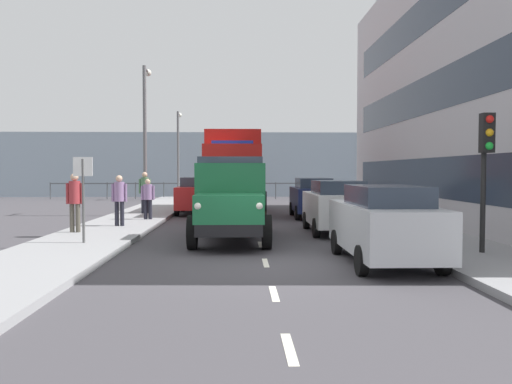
{
  "coord_description": "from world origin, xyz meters",
  "views": [
    {
      "loc": [
        0.56,
        11.5,
        2.05
      ],
      "look_at": [
        -0.11,
        -10.53,
        1.14
      ],
      "focal_mm": 36.82,
      "sensor_mm": 36.0,
      "label": 1
    }
  ],
  "objects_px": {
    "lamp_post_promenade": "(145,126)",
    "truck_vintage_green": "(230,201)",
    "traffic_light_near": "(486,152)",
    "pedestrian_couple_b": "(119,196)",
    "street_sign": "(83,184)",
    "lorry_cargo_red": "(233,170)",
    "car_red_oppositeside_0": "(197,195)",
    "pedestrian_in_dark_coat": "(148,196)",
    "car_silver_kerbside_near": "(384,223)",
    "pedestrian_near_railing": "(75,197)",
    "lamp_post_far": "(178,146)",
    "pedestrian_couple_a": "(145,189)",
    "car_white_kerbside_1": "(336,206)",
    "car_navy_kerbside_2": "(313,197)"
  },
  "relations": [
    {
      "from": "lamp_post_promenade",
      "to": "truck_vintage_green",
      "type": "bearing_deg",
      "value": 113.9
    },
    {
      "from": "traffic_light_near",
      "to": "pedestrian_couple_b",
      "type": "bearing_deg",
      "value": -32.51
    },
    {
      "from": "traffic_light_near",
      "to": "street_sign",
      "type": "bearing_deg",
      "value": -11.77
    },
    {
      "from": "truck_vintage_green",
      "to": "street_sign",
      "type": "bearing_deg",
      "value": 14.95
    },
    {
      "from": "lorry_cargo_red",
      "to": "pedestrian_couple_b",
      "type": "height_order",
      "value": "lorry_cargo_red"
    },
    {
      "from": "lorry_cargo_red",
      "to": "lamp_post_promenade",
      "type": "height_order",
      "value": "lamp_post_promenade"
    },
    {
      "from": "car_red_oppositeside_0",
      "to": "pedestrian_in_dark_coat",
      "type": "relative_size",
      "value": 2.68
    },
    {
      "from": "lamp_post_promenade",
      "to": "car_silver_kerbside_near",
      "type": "bearing_deg",
      "value": 120.61
    },
    {
      "from": "lamp_post_promenade",
      "to": "pedestrian_in_dark_coat",
      "type": "bearing_deg",
      "value": 101.22
    },
    {
      "from": "car_silver_kerbside_near",
      "to": "pedestrian_near_railing",
      "type": "distance_m",
      "value": 9.56
    },
    {
      "from": "lorry_cargo_red",
      "to": "street_sign",
      "type": "bearing_deg",
      "value": 71.15
    },
    {
      "from": "lorry_cargo_red",
      "to": "pedestrian_in_dark_coat",
      "type": "height_order",
      "value": "lorry_cargo_red"
    },
    {
      "from": "lamp_post_promenade",
      "to": "lamp_post_far",
      "type": "xyz_separation_m",
      "value": [
        -0.06,
        -12.12,
        -0.36
      ]
    },
    {
      "from": "car_silver_kerbside_near",
      "to": "traffic_light_near",
      "type": "bearing_deg",
      "value": -169.02
    },
    {
      "from": "truck_vintage_green",
      "to": "car_red_oppositeside_0",
      "type": "distance_m",
      "value": 10.14
    },
    {
      "from": "pedestrian_in_dark_coat",
      "to": "pedestrian_couple_a",
      "type": "distance_m",
      "value": 2.93
    },
    {
      "from": "truck_vintage_green",
      "to": "pedestrian_near_railing",
      "type": "xyz_separation_m",
      "value": [
        4.8,
        -1.34,
        0.04
      ]
    },
    {
      "from": "car_silver_kerbside_near",
      "to": "pedestrian_couple_a",
      "type": "xyz_separation_m",
      "value": [
        7.37,
        -11.98,
        0.34
      ]
    },
    {
      "from": "traffic_light_near",
      "to": "car_red_oppositeside_0",
      "type": "bearing_deg",
      "value": -59.61
    },
    {
      "from": "lorry_cargo_red",
      "to": "lamp_post_promenade",
      "type": "xyz_separation_m",
      "value": [
        3.95,
        1.07,
        1.99
      ]
    },
    {
      "from": "lorry_cargo_red",
      "to": "street_sign",
      "type": "distance_m",
      "value": 11.74
    },
    {
      "from": "car_white_kerbside_1",
      "to": "pedestrian_near_railing",
      "type": "distance_m",
      "value": 8.27
    },
    {
      "from": "pedestrian_couple_b",
      "to": "traffic_light_near",
      "type": "height_order",
      "value": "traffic_light_near"
    },
    {
      "from": "truck_vintage_green",
      "to": "traffic_light_near",
      "type": "height_order",
      "value": "traffic_light_near"
    },
    {
      "from": "traffic_light_near",
      "to": "lamp_post_far",
      "type": "distance_m",
      "value": 26.13
    },
    {
      "from": "car_white_kerbside_1",
      "to": "traffic_light_near",
      "type": "xyz_separation_m",
      "value": [
        -2.46,
        5.21,
        1.58
      ]
    },
    {
      "from": "pedestrian_in_dark_coat",
      "to": "car_red_oppositeside_0",
      "type": "bearing_deg",
      "value": -109.6
    },
    {
      "from": "car_navy_kerbside_2",
      "to": "pedestrian_in_dark_coat",
      "type": "height_order",
      "value": "car_navy_kerbside_2"
    },
    {
      "from": "pedestrian_near_railing",
      "to": "lamp_post_promenade",
      "type": "relative_size",
      "value": 0.28
    },
    {
      "from": "pedestrian_couple_b",
      "to": "pedestrian_in_dark_coat",
      "type": "bearing_deg",
      "value": -102.52
    },
    {
      "from": "pedestrian_near_railing",
      "to": "traffic_light_near",
      "type": "distance_m",
      "value": 11.62
    },
    {
      "from": "pedestrian_near_railing",
      "to": "lorry_cargo_red",
      "type": "bearing_deg",
      "value": -118.54
    },
    {
      "from": "lorry_cargo_red",
      "to": "pedestrian_couple_b",
      "type": "distance_m",
      "value": 7.95
    },
    {
      "from": "lorry_cargo_red",
      "to": "street_sign",
      "type": "xyz_separation_m",
      "value": [
        3.79,
        11.1,
        -0.39
      ]
    },
    {
      "from": "lamp_post_far",
      "to": "car_white_kerbside_1",
      "type": "bearing_deg",
      "value": 111.19
    },
    {
      "from": "traffic_light_near",
      "to": "lamp_post_promenade",
      "type": "height_order",
      "value": "lamp_post_promenade"
    },
    {
      "from": "car_white_kerbside_1",
      "to": "lamp_post_far",
      "type": "distance_m",
      "value": 20.54
    },
    {
      "from": "car_navy_kerbside_2",
      "to": "pedestrian_couple_a",
      "type": "height_order",
      "value": "pedestrian_couple_a"
    },
    {
      "from": "pedestrian_near_railing",
      "to": "lamp_post_far",
      "type": "xyz_separation_m",
      "value": [
        -0.87,
        -19.79,
        2.48
      ]
    },
    {
      "from": "lamp_post_promenade",
      "to": "street_sign",
      "type": "bearing_deg",
      "value": 90.89
    },
    {
      "from": "car_silver_kerbside_near",
      "to": "car_navy_kerbside_2",
      "type": "bearing_deg",
      "value": -90.0
    },
    {
      "from": "car_silver_kerbside_near",
      "to": "pedestrian_couple_b",
      "type": "relative_size",
      "value": 2.46
    },
    {
      "from": "car_red_oppositeside_0",
      "to": "traffic_light_near",
      "type": "distance_m",
      "value": 15.19
    },
    {
      "from": "pedestrian_couple_b",
      "to": "traffic_light_near",
      "type": "distance_m",
      "value": 11.63
    },
    {
      "from": "lorry_cargo_red",
      "to": "lamp_post_far",
      "type": "distance_m",
      "value": 11.83
    },
    {
      "from": "truck_vintage_green",
      "to": "lamp_post_far",
      "type": "xyz_separation_m",
      "value": [
        3.93,
        -21.13,
        2.53
      ]
    },
    {
      "from": "pedestrian_near_railing",
      "to": "street_sign",
      "type": "height_order",
      "value": "street_sign"
    },
    {
      "from": "car_silver_kerbside_near",
      "to": "car_red_oppositeside_0",
      "type": "height_order",
      "value": "same"
    },
    {
      "from": "truck_vintage_green",
      "to": "car_silver_kerbside_near",
      "type": "relative_size",
      "value": 1.32
    },
    {
      "from": "car_red_oppositeside_0",
      "to": "lamp_post_far",
      "type": "xyz_separation_m",
      "value": [
        2.17,
        -11.15,
        2.81
      ]
    }
  ]
}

